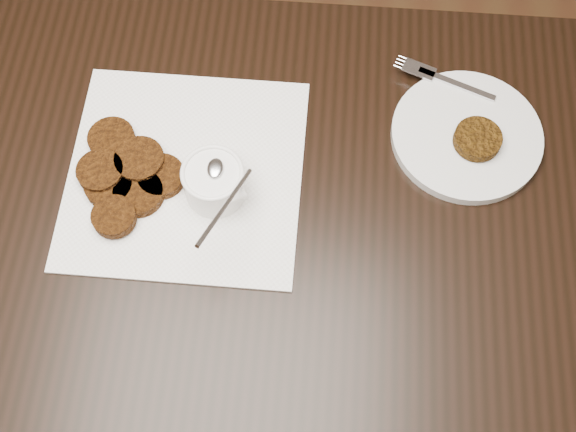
{
  "coord_description": "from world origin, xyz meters",
  "views": [
    {
      "loc": [
        0.2,
        -0.26,
        1.63
      ],
      "look_at": [
        0.17,
        0.12,
        0.8
      ],
      "focal_mm": 43.97,
      "sensor_mm": 36.0,
      "label": 1
    }
  ],
  "objects": [
    {
      "name": "plate_with_patty",
      "position": [
        0.41,
        0.29,
        0.77
      ],
      "size": [
        0.28,
        0.28,
        0.03
      ],
      "primitive_type": null,
      "rotation": [
        0.0,
        0.0,
        -0.38
      ],
      "color": "silver",
      "rests_on": "table"
    },
    {
      "name": "napkin",
      "position": [
        0.02,
        0.2,
        0.75
      ],
      "size": [
        0.33,
        0.33,
        0.0
      ],
      "primitive_type": "cube",
      "rotation": [
        0.0,
        0.0,
        -0.01
      ],
      "color": "white",
      "rests_on": "table"
    },
    {
      "name": "table",
      "position": [
        0.08,
        0.11,
        0.38
      ],
      "size": [
        1.27,
        0.82,
        0.75
      ],
      "primitive_type": "cube",
      "color": "black",
      "rests_on": "floor"
    },
    {
      "name": "sauce_ramekin",
      "position": [
        0.06,
        0.17,
        0.81
      ],
      "size": [
        0.14,
        0.14,
        0.12
      ],
      "primitive_type": null,
      "rotation": [
        0.0,
        0.0,
        -0.28
      ],
      "color": "white",
      "rests_on": "napkin"
    },
    {
      "name": "patty_cluster",
      "position": [
        -0.06,
        0.17,
        0.77
      ],
      "size": [
        0.29,
        0.29,
        0.02
      ],
      "primitive_type": null,
      "rotation": [
        0.0,
        0.0,
        -0.33
      ],
      "color": "#562C0B",
      "rests_on": "napkin"
    },
    {
      "name": "floor",
      "position": [
        0.0,
        0.0,
        0.0
      ],
      "size": [
        4.0,
        4.0,
        0.0
      ],
      "primitive_type": "plane",
      "color": "#51341B",
      "rests_on": "ground"
    }
  ]
}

